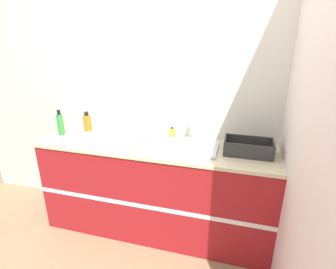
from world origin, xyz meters
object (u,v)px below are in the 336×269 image
(dish_rack, at_px, (248,149))
(bottle_green, at_px, (60,124))
(paper_towel_roll, at_px, (144,127))
(soap_dispenser, at_px, (172,133))
(bottle_amber, at_px, (87,122))
(sink, at_px, (190,146))

(dish_rack, height_order, bottle_green, bottle_green)
(paper_towel_roll, height_order, soap_dispenser, paper_towel_roll)
(dish_rack, bearing_deg, paper_towel_roll, 178.43)
(paper_towel_roll, xyz_separation_m, soap_dispenser, (0.23, 0.17, -0.10))
(paper_towel_roll, bearing_deg, soap_dispenser, 36.80)
(bottle_amber, height_order, soap_dispenser, bottle_amber)
(bottle_amber, distance_m, soap_dispenser, 0.90)
(paper_towel_roll, relative_size, soap_dispenser, 2.67)
(sink, xyz_separation_m, bottle_green, (-1.30, -0.01, 0.09))
(bottle_amber, xyz_separation_m, soap_dispenser, (0.90, 0.04, -0.04))
(paper_towel_roll, bearing_deg, bottle_amber, 169.27)
(sink, bearing_deg, paper_towel_roll, 175.16)
(paper_towel_roll, distance_m, soap_dispenser, 0.30)
(sink, relative_size, bottle_green, 1.89)
(dish_rack, distance_m, bottle_green, 1.79)
(bottle_green, height_order, bottle_amber, bottle_green)
(paper_towel_roll, relative_size, bottle_green, 1.13)
(paper_towel_roll, xyz_separation_m, dish_rack, (0.93, -0.03, -0.10))
(dish_rack, bearing_deg, soap_dispenser, 164.61)
(bottle_green, xyz_separation_m, bottle_amber, (0.19, 0.18, -0.02))
(dish_rack, relative_size, soap_dispenser, 3.66)
(sink, height_order, bottle_amber, sink)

